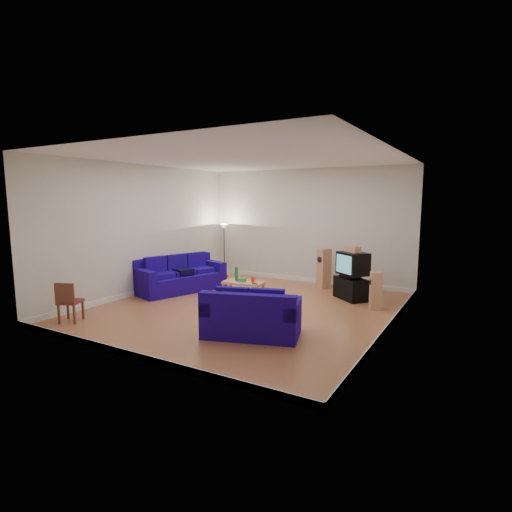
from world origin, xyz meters
The scene contains 16 objects.
room centered at (0.00, 0.00, 1.54)m, with size 6.01×6.51×3.21m.
sofa_three_seat centered at (-2.40, 0.56, 0.32)m, with size 1.62×2.45×0.87m.
sofa_loveseat centered at (0.99, -1.48, 0.31)m, with size 1.84×1.37×0.82m.
coffee_table centered at (-0.64, 0.90, 0.31)m, with size 1.05×0.62×0.36m.
bottle centered at (-0.87, 0.93, 0.53)m, with size 0.08×0.08×0.33m, color #197233.
tissue_box centered at (-0.68, 0.88, 0.40)m, with size 0.21×0.11×0.08m, color green.
red_canister centered at (-0.40, 0.94, 0.42)m, with size 0.09×0.09×0.12m, color red.
remote centered at (-0.25, 0.79, 0.37)m, with size 0.14×0.04×0.02m, color black.
tv_stand centered at (1.73, 1.90, 0.26)m, with size 0.84×0.47×0.51m, color black.
av_receiver centered at (1.70, 1.92, 0.56)m, with size 0.40×0.33×0.09m, color black.
television centered at (1.76, 1.86, 0.87)m, with size 0.84×0.80×0.53m.
centre_speaker centered at (1.74, 1.89, 1.21)m, with size 0.44×0.17×0.15m, color tan.
speaker_left centered at (0.75, 2.70, 0.53)m, with size 0.36×0.39×1.06m.
speaker_right centered at (2.45, 1.31, 0.41)m, with size 0.30×0.28×0.82m.
floor_lamp centered at (-2.45, 2.70, 1.33)m, with size 0.28×0.28×1.61m.
dining_chair centered at (-2.43, -2.59, 0.44)m, with size 0.50×0.50×0.80m.
Camera 1 is at (4.41, -7.22, 2.36)m, focal length 28.00 mm.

